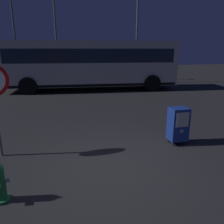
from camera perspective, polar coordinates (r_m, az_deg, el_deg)
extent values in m
plane|color=#262628|center=(5.18, -0.12, -13.40)|extent=(60.00, 60.00, 0.00)
cylinder|color=#1E7238|center=(4.56, -26.21, -19.30)|extent=(0.28, 0.28, 0.05)
cylinder|color=#1E7238|center=(4.40, -26.70, -16.07)|extent=(0.19, 0.19, 0.55)
cylinder|color=gray|center=(4.35, -25.06, -15.45)|extent=(0.07, 0.07, 0.07)
cylinder|color=black|center=(6.31, 15.42, -7.85)|extent=(0.04, 0.04, 0.12)
cylinder|color=black|center=(6.47, 18.05, -7.46)|extent=(0.04, 0.04, 0.12)
cylinder|color=black|center=(6.54, 14.24, -6.92)|extent=(0.04, 0.04, 0.12)
cylinder|color=black|center=(6.69, 16.81, -6.58)|extent=(0.04, 0.04, 0.12)
cube|color=navy|center=(6.33, 16.49, -2.93)|extent=(0.48, 0.40, 0.90)
cube|color=#B2B7BF|center=(6.10, 17.56, -1.92)|extent=(0.36, 0.01, 0.40)
cube|color=gray|center=(6.20, 17.33, -4.70)|extent=(0.10, 0.02, 0.08)
cube|color=beige|center=(14.51, -5.40, 12.31)|extent=(10.68, 3.45, 2.65)
cube|color=#1E2838|center=(14.49, -5.45, 14.19)|extent=(10.06, 3.41, 0.80)
cube|color=black|center=(14.63, -5.28, 7.51)|extent=(10.48, 3.44, 0.16)
cylinder|color=black|center=(14.09, 10.23, 7.22)|extent=(1.02, 0.37, 1.00)
cylinder|color=black|center=(16.45, 7.49, 8.53)|extent=(1.02, 0.37, 1.00)
cylinder|color=black|center=(13.68, -20.62, 6.22)|extent=(1.02, 0.37, 1.00)
cylinder|color=black|center=(16.11, -18.82, 7.68)|extent=(1.02, 0.37, 1.00)
cube|color=#4C5156|center=(18.70, -18.28, 12.36)|extent=(10.69, 3.52, 2.65)
cube|color=#1E2838|center=(18.69, -18.41, 13.81)|extent=(10.07, 3.48, 0.80)
cube|color=black|center=(18.80, -17.96, 8.64)|extent=(10.49, 3.51, 0.16)
cylinder|color=black|center=(17.28, -6.45, 8.90)|extent=(1.02, 0.38, 1.00)
cylinder|color=black|center=(19.76, -6.67, 9.74)|extent=(1.02, 0.38, 1.00)
cylinder|color=#4C4F54|center=(17.39, 6.34, 18.62)|extent=(0.14, 0.14, 6.86)
cylinder|color=#4C4F54|center=(21.24, -23.44, 16.20)|extent=(0.14, 0.14, 6.31)
cylinder|color=#4C4F54|center=(18.86, -14.24, 20.26)|extent=(0.14, 0.14, 8.33)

